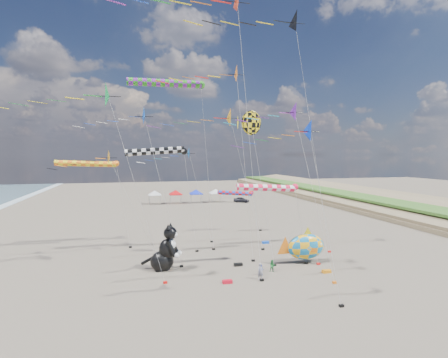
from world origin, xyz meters
TOP-DOWN VIEW (x-y plane):
  - ground at (0.00, 0.00)m, footprint 260.00×260.00m
  - delta_kite_0 at (-1.95, 11.68)m, footprint 10.64×2.07m
  - delta_kite_1 at (6.59, 12.74)m, footprint 16.60×2.84m
  - delta_kite_2 at (2.59, 3.46)m, footprint 9.69×1.86m
  - delta_kite_3 at (-9.24, 11.72)m, footprint 8.71×2.04m
  - delta_kite_4 at (-13.45, 7.39)m, footprint 12.86×2.31m
  - delta_kite_5 at (0.21, 15.78)m, footprint 12.46×2.43m
  - delta_kite_6 at (-13.68, 16.02)m, footprint 10.41×1.89m
  - delta_kite_7 at (-2.81, 5.75)m, footprint 13.05×2.60m
  - delta_kite_8 at (-4.30, 21.14)m, footprint 8.75×1.73m
  - delta_kite_9 at (1.16, -1.08)m, footprint 8.43×1.82m
  - windsock_0 at (-6.60, 17.40)m, footprint 10.27×0.95m
  - windsock_1 at (4.41, 26.22)m, footprint 6.99×0.63m
  - windsock_2 at (2.89, 9.36)m, footprint 8.11×0.72m
  - windsock_3 at (-7.93, 17.04)m, footprint 8.47×0.81m
  - windsock_4 at (-16.01, 20.98)m, footprint 8.75×0.73m
  - angelfish_kite at (1.40, 11.60)m, footprint 3.74×3.02m
  - cat_inflatable at (-7.85, 11.32)m, footprint 4.04×3.10m
  - fish_inflatable at (7.29, 9.75)m, footprint 5.63×1.99m
  - person_adult at (0.72, 6.18)m, footprint 0.59×0.40m
  - child_green at (2.64, 7.89)m, footprint 0.71×0.61m
  - child_blue at (1.19, 7.24)m, footprint 0.67×0.47m
  - kite_bag_0 at (-2.60, 5.99)m, footprint 0.90×0.44m
  - kite_bag_1 at (-0.16, 10.57)m, footprint 0.90×0.44m
  - kite_bag_2 at (6.12, 18.66)m, footprint 0.90×0.44m
  - kite_bag_3 at (7.81, 6.25)m, footprint 0.90×0.44m
  - tent_row at (1.50, 60.00)m, footprint 19.20×4.20m
  - parked_car at (15.08, 58.00)m, footprint 4.13×3.25m

SIDE VIEW (x-z plane):
  - ground at x=0.00m, z-range 0.00..0.00m
  - kite_bag_0 at x=-2.60m, z-range 0.00..0.30m
  - kite_bag_1 at x=-0.16m, z-range 0.00..0.30m
  - kite_bag_2 at x=6.12m, z-range 0.00..0.30m
  - kite_bag_3 at x=7.81m, z-range 0.00..0.30m
  - child_blue at x=1.19m, z-range 0.00..1.05m
  - child_green at x=2.64m, z-range 0.00..1.24m
  - parked_car at x=15.08m, z-range 0.00..1.32m
  - person_adult at x=0.72m, z-range 0.00..1.57m
  - fish_inflatable at x=7.29m, z-range -0.18..3.80m
  - cat_inflatable at x=-7.85m, z-range 0.00..4.88m
  - tent_row at x=1.50m, z-range 1.25..5.05m
  - windsock_1 at x=4.41m, z-range 2.80..9.14m
  - windsock_2 at x=2.89m, z-range 3.99..12.79m
  - windsock_4 at x=-16.01m, z-range 5.14..16.27m
  - delta_kite_6 at x=-13.68m, z-range 4.98..17.52m
  - delta_kite_8 at x=-4.30m, z-range 5.22..18.18m
  - windsock_3 at x=-7.93m, z-range 5.87..18.54m
  - delta_kite_9 at x=1.16m, z-range 6.02..20.60m
  - angelfish_kite at x=1.40m, z-range 6.86..23.47m
  - delta_kite_2 at x=2.59m, z-range 7.03..23.69m
  - delta_kite_3 at x=-9.24m, z-range 7.04..23.80m
  - delta_kite_5 at x=0.21m, z-range 7.19..24.57m
  - delta_kite_4 at x=-13.45m, z-range 7.56..25.59m
  - delta_kite_0 at x=-1.95m, z-range 9.30..30.67m
  - windsock_0 at x=-6.60m, z-range 9.80..30.46m
  - delta_kite_7 at x=-2.81m, z-range 11.72..38.36m
  - delta_kite_1 at x=6.59m, z-range 12.54..41.00m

